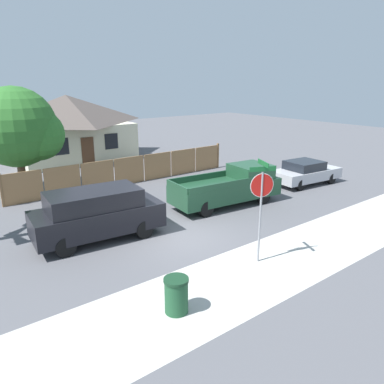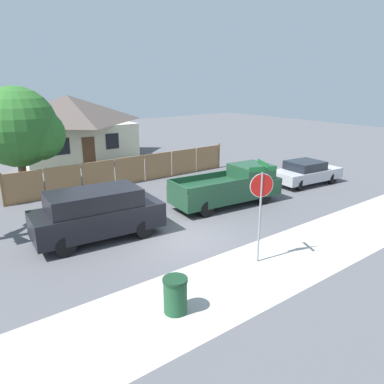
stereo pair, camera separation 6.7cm
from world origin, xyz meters
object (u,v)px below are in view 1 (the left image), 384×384
(orange_pickup, at_px, (230,187))
(trash_bin, at_px, (176,295))
(stop_sign, at_px, (261,195))
(oak_tree, at_px, (21,129))
(house, at_px, (68,126))
(red_suv, at_px, (97,213))
(parked_sedan, at_px, (305,172))

(orange_pickup, xyz_separation_m, trash_bin, (-7.15, -5.59, -0.39))
(stop_sign, xyz_separation_m, trash_bin, (-3.79, -0.65, -1.84))
(stop_sign, relative_size, trash_bin, 3.51)
(trash_bin, bearing_deg, oak_tree, 89.97)
(house, distance_m, red_suv, 16.32)
(stop_sign, distance_m, trash_bin, 4.27)
(oak_tree, relative_size, red_suv, 1.12)
(parked_sedan, bearing_deg, trash_bin, -151.24)
(parked_sedan, bearing_deg, stop_sign, -146.36)
(orange_pickup, distance_m, stop_sign, 6.15)
(red_suv, height_order, trash_bin, red_suv)
(stop_sign, bearing_deg, orange_pickup, 80.52)
(house, relative_size, stop_sign, 2.55)
(trash_bin, bearing_deg, parked_sedan, 23.16)
(house, distance_m, parked_sedan, 17.56)
(orange_pickup, bearing_deg, stop_sign, -118.62)
(oak_tree, bearing_deg, orange_pickup, -48.73)
(parked_sedan, relative_size, stop_sign, 1.26)
(trash_bin, bearing_deg, red_suv, 86.13)
(red_suv, relative_size, stop_sign, 1.44)
(orange_pickup, relative_size, parked_sedan, 1.30)
(house, height_order, red_suv, house)
(oak_tree, height_order, orange_pickup, oak_tree)
(red_suv, bearing_deg, oak_tree, 98.23)
(oak_tree, distance_m, red_suv, 8.46)
(red_suv, height_order, stop_sign, stop_sign)
(orange_pickup, bearing_deg, house, 102.98)
(house, bearing_deg, oak_tree, -124.65)
(oak_tree, distance_m, trash_bin, 14.03)
(red_suv, relative_size, trash_bin, 5.06)
(house, height_order, trash_bin, house)
(parked_sedan, distance_m, stop_sign, 10.69)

